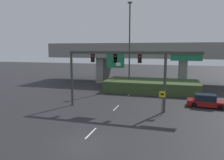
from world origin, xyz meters
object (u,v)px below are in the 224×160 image
object	(u,v)px
highway_light_pole_near	(130,44)
signal_gantry	(126,63)
speed_limit_sign	(162,100)
parked_sedan_near_right	(206,101)

from	to	relation	value
highway_light_pole_near	signal_gantry	bearing A→B (deg)	-80.20
highway_light_pole_near	speed_limit_sign	bearing A→B (deg)	-66.45
signal_gantry	parked_sedan_near_right	distance (m)	10.69
highway_light_pole_near	parked_sedan_near_right	xyz separation A→B (m)	(11.29, -9.85, -6.94)
speed_limit_sign	parked_sedan_near_right	distance (m)	6.98
signal_gantry	parked_sedan_near_right	bearing A→B (deg)	22.04
speed_limit_sign	highway_light_pole_near	xyz separation A→B (m)	(-6.44, 14.77, 5.94)
parked_sedan_near_right	signal_gantry	bearing A→B (deg)	-152.25
signal_gantry	highway_light_pole_near	bearing A→B (deg)	99.80
highway_light_pole_near	parked_sedan_near_right	size ratio (longest dim) A/B	3.18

